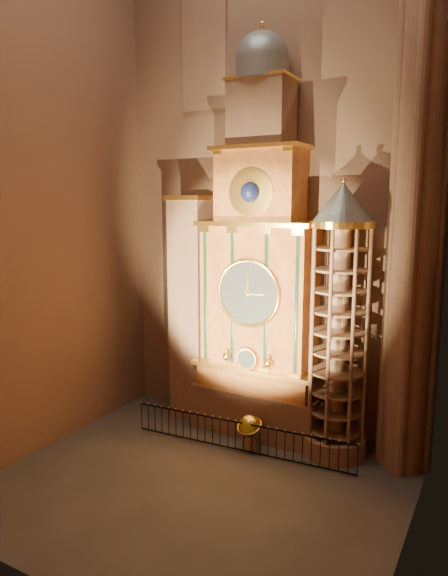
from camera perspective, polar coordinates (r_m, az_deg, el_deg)
The scene contains 11 objects.
floor at distance 19.54m, azimuth -3.01°, elevation -21.02°, with size 14.00×14.00×0.00m, color #383330.
wall_back at distance 22.13m, azimuth 5.24°, elevation 12.29°, with size 22.00×22.00×0.00m, color #825F46.
wall_left at distance 21.43m, azimuth -19.69°, elevation 11.87°, with size 22.00×22.00×0.00m, color #825F46.
wall_right at distance 14.36m, azimuth 21.61°, elevation 13.14°, with size 22.00×22.00×0.00m, color #825F46.
astronomical_clock at distance 21.42m, azimuth 3.93°, elevation 0.80°, with size 5.60×2.41×16.70m.
portrait_tower at distance 23.34m, azimuth -3.66°, elevation -2.28°, with size 1.80×1.60×10.20m.
stair_turret at distance 20.22m, azimuth 12.58°, elevation -4.01°, with size 2.50×2.50×10.80m.
gothic_pier at distance 19.43m, azimuth 21.00°, elevation 12.09°, with size 2.04×2.04×22.00m.
stained_glass_window at distance 24.42m, azimuth -2.23°, elevation 25.17°, with size 2.20×0.14×5.20m.
celestial_globe at distance 21.39m, azimuth 2.83°, elevation -15.46°, with size 1.20×1.15×1.49m.
iron_railing at distance 21.34m, azimuth 1.74°, elevation -16.18°, with size 9.28×0.77×1.22m.
Camera 1 is at (9.04, -14.18, 9.96)m, focal length 32.00 mm.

